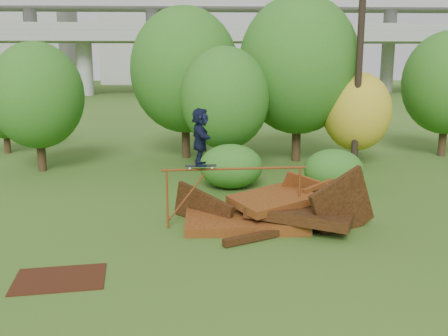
{
  "coord_description": "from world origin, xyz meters",
  "views": [
    {
      "loc": [
        -1.34,
        -11.69,
        4.49
      ],
      "look_at": [
        -0.8,
        2.0,
        1.6
      ],
      "focal_mm": 40.0,
      "sensor_mm": 36.0,
      "label": 1
    }
  ],
  "objects_px": {
    "scrap_pile": "(270,213)",
    "skater": "(200,137)",
    "flat_plate": "(60,279)",
    "utility_pole": "(359,62)"
  },
  "relations": [
    {
      "from": "utility_pole",
      "to": "flat_plate",
      "type": "bearing_deg",
      "value": -131.53
    },
    {
      "from": "flat_plate",
      "to": "utility_pole",
      "type": "xyz_separation_m",
      "value": [
        9.46,
        10.68,
        4.5
      ]
    },
    {
      "from": "scrap_pile",
      "to": "utility_pole",
      "type": "xyz_separation_m",
      "value": [
        4.54,
        7.3,
        4.14
      ]
    },
    {
      "from": "skater",
      "to": "flat_plate",
      "type": "xyz_separation_m",
      "value": [
        -2.98,
        -3.32,
        -2.53
      ]
    },
    {
      "from": "skater",
      "to": "flat_plate",
      "type": "height_order",
      "value": "skater"
    },
    {
      "from": "flat_plate",
      "to": "utility_pole",
      "type": "height_order",
      "value": "utility_pole"
    },
    {
      "from": "flat_plate",
      "to": "scrap_pile",
      "type": "bearing_deg",
      "value": 34.48
    },
    {
      "from": "scrap_pile",
      "to": "utility_pole",
      "type": "distance_m",
      "value": 9.54
    },
    {
      "from": "skater",
      "to": "utility_pole",
      "type": "distance_m",
      "value": 10.0
    },
    {
      "from": "scrap_pile",
      "to": "skater",
      "type": "height_order",
      "value": "skater"
    }
  ]
}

